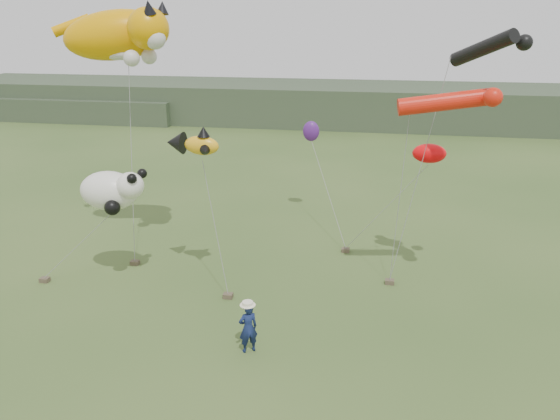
{
  "coord_description": "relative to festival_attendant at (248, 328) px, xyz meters",
  "views": [
    {
      "loc": [
        4.18,
        -15.57,
        10.62
      ],
      "look_at": [
        0.81,
        3.0,
        4.04
      ],
      "focal_mm": 35.0,
      "sensor_mm": 36.0,
      "label": 1
    }
  ],
  "objects": [
    {
      "name": "sandbag_anchors",
      "position": [
        -2.17,
        5.56,
        -0.8
      ],
      "size": [
        14.95,
        5.82,
        0.19
      ],
      "color": "brown",
      "rests_on": "ground"
    },
    {
      "name": "misc_kites",
      "position": [
        3.82,
        10.35,
        4.21
      ],
      "size": [
        6.99,
        6.92,
        1.4
      ],
      "color": "#EF060A",
      "rests_on": "ground"
    },
    {
      "name": "cat_kite",
      "position": [
        -7.13,
        7.48,
        9.14
      ],
      "size": [
        6.16,
        3.46,
        2.73
      ],
      "color": "#E49500",
      "rests_on": "ground"
    },
    {
      "name": "headland",
      "position": [
        -3.4,
        44.8,
        1.03
      ],
      "size": [
        90.0,
        13.0,
        4.0
      ],
      "color": "#2D3D28",
      "rests_on": "ground"
    },
    {
      "name": "ground",
      "position": [
        -0.29,
        0.11,
        -0.9
      ],
      "size": [
        120.0,
        120.0,
        0.0
      ],
      "primitive_type": "plane",
      "color": "#385123",
      "rests_on": "ground"
    },
    {
      "name": "tube_kites",
      "position": [
        6.91,
        5.29,
        7.64
      ],
      "size": [
        4.41,
        2.55,
        3.11
      ],
      "color": "black",
      "rests_on": "ground"
    },
    {
      "name": "fish_kite",
      "position": [
        -3.29,
        4.67,
        5.14
      ],
      "size": [
        2.29,
        1.56,
        1.2
      ],
      "color": "gold",
      "rests_on": "ground"
    },
    {
      "name": "festival_attendant",
      "position": [
        0.0,
        0.0,
        0.0
      ],
      "size": [
        0.78,
        0.71,
        1.79
      ],
      "primitive_type": "imported",
      "rotation": [
        0.0,
        0.0,
        3.71
      ],
      "color": "#14204D",
      "rests_on": "ground"
    },
    {
      "name": "panda_kite",
      "position": [
        -6.65,
        4.26,
        3.15
      ],
      "size": [
        2.87,
        1.86,
        1.78
      ],
      "color": "white",
      "rests_on": "ground"
    }
  ]
}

